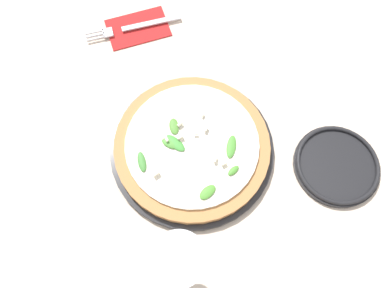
# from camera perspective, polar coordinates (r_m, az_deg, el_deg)

# --- Properties ---
(ground_plane) EXTENTS (6.00, 6.00, 0.00)m
(ground_plane) POSITION_cam_1_polar(r_m,az_deg,el_deg) (0.74, 0.90, 0.77)
(ground_plane) COLOR beige
(pizza_arugula_main) EXTENTS (0.32, 0.32, 0.05)m
(pizza_arugula_main) POSITION_cam_1_polar(r_m,az_deg,el_deg) (0.72, -0.00, -0.41)
(pizza_arugula_main) COLOR black
(pizza_arugula_main) RESTS_ON ground_plane
(wine_glass) EXTENTS (0.08, 0.08, 0.16)m
(wine_glass) POSITION_cam_1_polar(r_m,az_deg,el_deg) (0.57, -1.91, -17.44)
(wine_glass) COLOR white
(wine_glass) RESTS_ON ground_plane
(napkin) EXTENTS (0.15, 0.11, 0.01)m
(napkin) POSITION_cam_1_polar(r_m,az_deg,el_deg) (0.90, -8.26, 17.16)
(napkin) COLOR #B21E1E
(napkin) RESTS_ON ground_plane
(fork) EXTENTS (0.22, 0.05, 0.00)m
(fork) POSITION_cam_1_polar(r_m,az_deg,el_deg) (0.89, -8.83, 17.23)
(fork) COLOR silver
(fork) RESTS_ON ground_plane
(side_plate_white) EXTENTS (0.16, 0.16, 0.02)m
(side_plate_white) POSITION_cam_1_polar(r_m,az_deg,el_deg) (0.77, 21.21, -3.00)
(side_plate_white) COLOR black
(side_plate_white) RESTS_ON ground_plane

